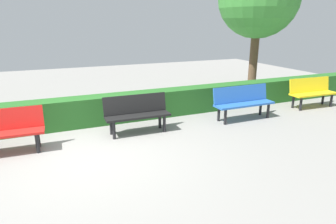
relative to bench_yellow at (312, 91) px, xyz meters
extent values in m
plane|color=gray|center=(6.63, 0.84, -0.48)|extent=(23.73, 23.73, 0.00)
cube|color=yellow|center=(0.00, 0.07, -0.07)|extent=(1.48, 0.49, 0.05)
cube|color=yellow|center=(-0.01, -0.12, 0.17)|extent=(1.47, 0.18, 0.42)
cylinder|color=black|center=(-0.57, 0.25, -0.29)|extent=(0.07, 0.07, 0.39)
cylinder|color=black|center=(-0.58, -0.05, -0.29)|extent=(0.07, 0.07, 0.39)
cylinder|color=black|center=(0.59, 0.20, -0.29)|extent=(0.07, 0.07, 0.39)
cylinder|color=black|center=(0.58, -0.10, -0.29)|extent=(0.07, 0.07, 0.39)
cube|color=blue|center=(2.60, 0.22, -0.07)|extent=(1.64, 0.42, 0.05)
cube|color=blue|center=(2.60, 0.03, 0.17)|extent=(1.64, 0.12, 0.42)
cylinder|color=black|center=(1.93, 0.37, -0.29)|extent=(0.07, 0.07, 0.39)
cylinder|color=black|center=(1.93, 0.07, -0.29)|extent=(0.07, 0.07, 0.39)
cylinder|color=black|center=(3.27, 0.37, -0.29)|extent=(0.07, 0.07, 0.39)
cylinder|color=black|center=(3.27, 0.07, -0.29)|extent=(0.07, 0.07, 0.39)
cube|color=black|center=(5.43, 0.10, -0.07)|extent=(1.48, 0.45, 0.05)
cube|color=black|center=(5.43, -0.09, 0.17)|extent=(1.47, 0.15, 0.42)
cylinder|color=black|center=(4.85, 0.26, -0.29)|extent=(0.07, 0.07, 0.39)
cylinder|color=black|center=(4.85, -0.04, -0.29)|extent=(0.07, 0.07, 0.39)
cylinder|color=black|center=(6.02, 0.23, -0.29)|extent=(0.07, 0.07, 0.39)
cylinder|color=black|center=(6.02, -0.07, -0.29)|extent=(0.07, 0.07, 0.39)
cylinder|color=black|center=(7.55, 0.35, -0.29)|extent=(0.07, 0.07, 0.39)
cylinder|color=black|center=(7.54, 0.05, -0.29)|extent=(0.07, 0.07, 0.39)
cube|color=#266023|center=(5.41, -0.94, -0.13)|extent=(19.73, 0.53, 0.70)
cylinder|color=brown|center=(0.24, -2.47, 0.74)|extent=(0.30, 0.30, 2.43)
camera|label=1|loc=(7.26, 6.16, 1.96)|focal=31.30mm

